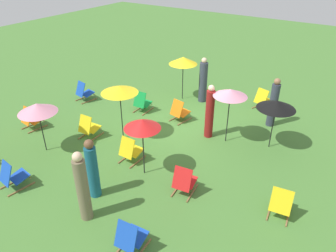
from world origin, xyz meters
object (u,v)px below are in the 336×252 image
object	(u,v)px
umbrella_2	(37,108)
person_4	(203,81)
umbrella_3	(119,90)
person_1	(273,103)
umbrella_0	(183,61)
umbrella_5	(142,124)
deckchair_3	(13,176)
deckchair_12	(84,92)
deckchair_1	(142,102)
deckchair_6	(130,151)
person_0	(82,188)
deckchair_11	(179,112)
person_2	(92,170)
deckchair_8	(89,128)
umbrella_4	(277,105)
umbrella_1	(230,93)
deckchair_4	(263,100)
deckchair_5	(31,119)
deckchair_0	(281,203)
person_3	(210,113)
deckchair_10	(184,181)
deckchair_9	(130,238)

from	to	relation	value
umbrella_2	person_4	size ratio (longest dim) A/B	0.89
umbrella_3	person_1	distance (m)	5.32
umbrella_0	umbrella_5	distance (m)	5.18
deckchair_3	deckchair_12	size ratio (longest dim) A/B	1.00
deckchair_1	deckchair_12	xyz separation A→B (m)	(2.59, 0.53, 0.00)
deckchair_6	person_1	distance (m)	5.29
umbrella_0	person_0	bearing A→B (deg)	102.59
deckchair_11	person_4	size ratio (longest dim) A/B	0.46
umbrella_0	person_2	bearing A→B (deg)	100.58
deckchair_8	deckchair_12	distance (m)	3.02
umbrella_4	person_4	size ratio (longest dim) A/B	0.89
deckchair_12	umbrella_2	bearing A→B (deg)	127.99
umbrella_0	umbrella_4	size ratio (longest dim) A/B	1.10
umbrella_1	person_1	world-z (taller)	umbrella_1
deckchair_4	deckchair_5	bearing A→B (deg)	61.22
deckchair_12	deckchair_1	bearing A→B (deg)	-157.61
deckchair_0	person_4	size ratio (longest dim) A/B	0.45
deckchair_1	umbrella_4	bearing A→B (deg)	-179.44
umbrella_0	person_3	world-z (taller)	person_3
person_1	person_2	distance (m)	6.66
deckchair_1	person_0	bearing A→B (deg)	111.62
umbrella_2	umbrella_4	bearing A→B (deg)	-145.20
deckchair_10	deckchair_6	bearing A→B (deg)	-16.27
deckchair_8	deckchair_9	world-z (taller)	same
deckchair_12	umbrella_3	xyz separation A→B (m)	(-3.24, 1.39, 1.38)
deckchair_8	umbrella_3	world-z (taller)	umbrella_3
person_1	person_2	xyz separation A→B (m)	(2.61, 6.13, -0.04)
deckchair_12	umbrella_0	xyz separation A→B (m)	(-3.29, -2.37, 1.28)
deckchair_11	umbrella_5	world-z (taller)	umbrella_5
deckchair_3	deckchair_6	size ratio (longest dim) A/B	1.00
deckchair_0	umbrella_0	xyz separation A→B (m)	(5.38, -4.42, 1.28)
deckchair_12	umbrella_0	distance (m)	4.26
deckchair_11	umbrella_5	distance (m)	3.52
umbrella_4	deckchair_10	bearing A→B (deg)	70.82
deckchair_6	person_0	bearing A→B (deg)	104.05
deckchair_6	umbrella_5	xyz separation A→B (m)	(-0.69, 0.24, 1.23)
deckchair_1	umbrella_5	xyz separation A→B (m)	(-2.39, 3.05, 1.23)
deckchair_5	person_0	bearing A→B (deg)	163.83
deckchair_5	person_2	xyz separation A→B (m)	(-4.31, 1.29, 0.44)
deckchair_8	umbrella_0	distance (m)	4.65
umbrella_1	umbrella_5	distance (m)	3.10
deckchair_6	deckchair_10	size ratio (longest dim) A/B	1.00
deckchair_5	umbrella_4	bearing A→B (deg)	-148.45
umbrella_5	deckchair_8	bearing A→B (deg)	-11.36
deckchair_10	deckchair_11	size ratio (longest dim) A/B	0.99
person_1	person_2	size ratio (longest dim) A/B	1.06
umbrella_5	person_3	world-z (taller)	person_3
umbrella_2	deckchair_12	bearing A→B (deg)	-62.92
deckchair_0	deckchair_6	size ratio (longest dim) A/B	1.00
deckchair_9	deckchair_12	xyz separation A→B (m)	(6.35, -4.80, 0.00)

